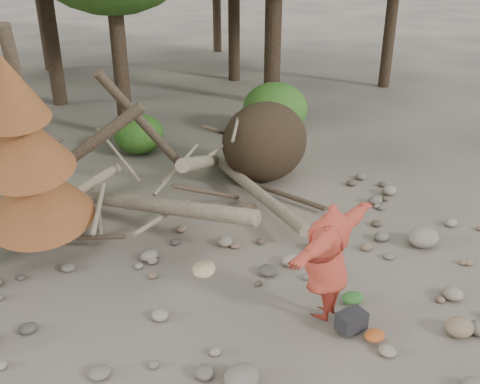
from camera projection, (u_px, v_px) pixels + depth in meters
ground at (292, 298)px, 8.98m from camera, size 120.00×120.00×0.00m
deadfall_pile at (247, 149)px, 12.79m from camera, size 8.55×5.24×3.30m
dead_conifer at (27, 158)px, 9.04m from camera, size 2.06×2.16×4.35m
bush_mid at (139, 134)px, 15.01m from camera, size 1.40×1.40×1.12m
bush_right at (275, 109)px, 16.44m from camera, size 2.00×2.00×1.60m
frisbee_thrower at (327, 262)px, 8.04m from camera, size 3.71×1.42×1.96m
backpack at (351, 324)px, 8.14m from camera, size 0.45×0.31×0.29m
cloth_green at (352, 300)px, 8.81m from camera, size 0.38×0.31×0.14m
cloth_orange at (374, 338)px, 7.98m from camera, size 0.34×0.28×0.12m
boulder_front_left at (242, 377)px, 7.13m from camera, size 0.50×0.45×0.30m
boulder_front_right at (460, 327)px, 8.10m from camera, size 0.44×0.40×0.27m
boulder_mid_right at (424, 237)px, 10.47m from camera, size 0.62×0.56×0.37m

